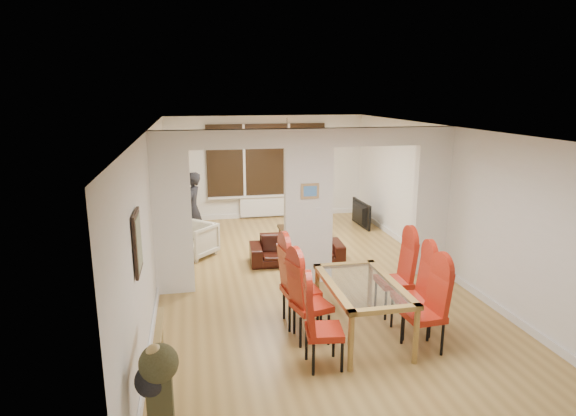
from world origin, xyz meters
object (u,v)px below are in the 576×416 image
object	(u,v)px
dining_chair_lc	(301,284)
bowl	(307,226)
dining_chair_la	(324,325)
bottle	(300,220)
coffee_table	(303,232)
person	(193,209)
dining_chair_lb	(311,299)
dining_chair_rb	(412,293)
dining_chair_rc	(394,276)
television	(357,214)
armchair	(194,240)
sofa	(297,249)
dining_table	(362,310)
dining_chair_ra	(423,309)

from	to	relation	value
dining_chair_lc	bowl	xyz separation A→B (m)	(1.05, 3.94, -0.31)
dining_chair_la	bottle	world-z (taller)	dining_chair_la
bottle	coffee_table	bearing A→B (deg)	-26.77
person	dining_chair_lb	bearing A→B (deg)	35.88
dining_chair_rb	person	distance (m)	5.31
dining_chair_rb	dining_chair_rc	bearing A→B (deg)	94.59
television	dining_chair_lc	bearing A→B (deg)	149.95
dining_chair_rc	dining_chair_rb	bearing A→B (deg)	-89.22
dining_chair_lb	armchair	xyz separation A→B (m)	(-1.45, 3.66, -0.23)
dining_chair_rb	sofa	world-z (taller)	dining_chair_rb
dining_chair_la	sofa	bearing A→B (deg)	90.09
television	coffee_table	size ratio (longest dim) A/B	0.96
dining_chair_lc	bowl	world-z (taller)	dining_chair_lc
bowl	person	bearing A→B (deg)	179.19
television	sofa	bearing A→B (deg)	135.72
dining_chair_rc	sofa	world-z (taller)	dining_chair_rc
dining_chair_rc	television	xyz separation A→B (m)	(1.07, 4.61, -0.27)
coffee_table	bottle	xyz separation A→B (m)	(-0.07, 0.03, 0.25)
dining_chair_rb	bowl	distance (m)	4.49
dining_chair_lc	bottle	size ratio (longest dim) A/B	4.62
dining_chair_lc	sofa	distance (m)	2.55
dining_chair_lb	television	world-z (taller)	dining_chair_lb
dining_chair_la	bottle	xyz separation A→B (m)	(0.89, 5.16, -0.15)
dining_table	dining_chair_lc	bearing A→B (deg)	144.98
dining_chair_lb	bowl	world-z (taller)	dining_chair_lb
dining_chair_rc	coffee_table	world-z (taller)	dining_chair_rc
sofa	bowl	bearing A→B (deg)	72.44
sofa	bowl	distance (m)	1.56
sofa	dining_chair_la	bearing A→B (deg)	-93.97
dining_chair_ra	dining_chair_rb	world-z (taller)	dining_chair_rb
dining_chair_la	dining_chair_lb	bearing A→B (deg)	96.84
dining_chair_la	dining_chair_rc	bearing A→B (deg)	47.67
dining_chair_ra	bottle	distance (m)	5.06
dining_chair_rb	dining_chair_rc	xyz separation A→B (m)	(0.01, 0.60, 0.01)
dining_chair_la	dining_chair_lc	bearing A→B (deg)	99.12
dining_chair_rb	coffee_table	xyz separation A→B (m)	(-0.40, 4.56, -0.44)
dining_chair_lb	bottle	bearing A→B (deg)	64.90
dining_chair_lc	person	bearing A→B (deg)	103.31
dining_chair_rc	dining_chair_lb	bearing A→B (deg)	-158.10
dining_chair_lc	dining_chair_la	bearing A→B (deg)	-94.58
dining_chair_lb	dining_chair_rb	size ratio (longest dim) A/B	0.99
dining_chair_la	dining_chair_rb	bearing A→B (deg)	29.72
dining_chair_lb	dining_chair_ra	bearing A→B (deg)	-36.14
coffee_table	bottle	bearing A→B (deg)	153.23
dining_chair_la	bowl	distance (m)	5.14
dining_chair_rb	armchair	size ratio (longest dim) A/B	1.54
dining_chair_la	dining_chair_ra	size ratio (longest dim) A/B	0.95
dining_chair_ra	sofa	bearing A→B (deg)	99.49
dining_chair_la	dining_chair_rc	xyz separation A→B (m)	(1.37, 1.16, 0.05)
dining_chair_lb	dining_table	bearing A→B (deg)	-18.31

